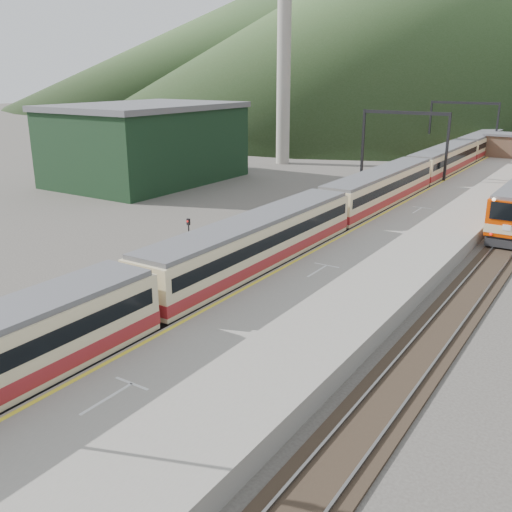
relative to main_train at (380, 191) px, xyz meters
The scene contains 13 objects.
track_main 2.35m from the main_train, 90.00° to the right, with size 2.60×200.00×0.23m.
track_far 5.52m from the main_train, 164.83° to the right, with size 2.60×200.00×0.23m.
platform 6.70m from the main_train, 30.93° to the right, with size 8.00×100.00×1.00m, color gray.
gantry_near 14.40m from the main_train, 101.80° to the left, with size 9.55×0.25×8.00m.
gantry_far 38.92m from the main_train, 94.22° to the left, with size 9.55×0.25×8.00m.
warehouse 28.10m from the main_train, behind, with size 14.50×20.50×8.60m.
smokestack 32.86m from the main_train, 136.82° to the left, with size 1.80×1.80×30.00m, color #9E998E.
hill_a 156.46m from the main_train, 105.06° to the left, with size 180.00×180.00×60.00m, color #324D23.
hill_d 233.47m from the main_train, 121.14° to the left, with size 200.00×200.00×55.00m, color #324D23.
main_train is the anchor object (origin of this frame).
short_signal_a 34.06m from the main_train, 93.38° to the right, with size 0.25×0.21×2.27m.
short_signal_b 17.61m from the main_train, 99.93° to the right, with size 0.23×0.17×2.27m.
short_signal_c 19.07m from the main_train, 111.50° to the right, with size 0.22×0.16×2.27m.
Camera 1 is at (17.58, -5.72, 11.79)m, focal length 40.00 mm.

